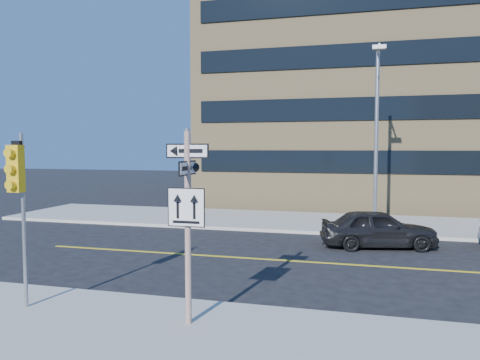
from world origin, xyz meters
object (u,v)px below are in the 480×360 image
(sign_pole, at_px, (188,215))
(traffic_signal, at_px, (17,183))
(streetlight_a, at_px, (377,127))
(parked_car_a, at_px, (378,229))

(sign_pole, distance_m, traffic_signal, 4.05)
(streetlight_a, bearing_deg, sign_pole, -106.77)
(parked_car_a, distance_m, streetlight_a, 5.53)
(sign_pole, bearing_deg, traffic_signal, -177.89)
(traffic_signal, distance_m, parked_car_a, 12.75)
(traffic_signal, distance_m, streetlight_a, 15.72)
(sign_pole, height_order, traffic_signal, sign_pole)
(parked_car_a, relative_size, streetlight_a, 0.54)
(parked_car_a, height_order, streetlight_a, streetlight_a)
(traffic_signal, relative_size, parked_car_a, 0.93)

